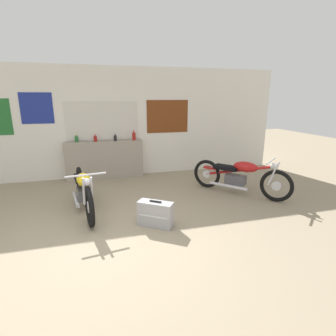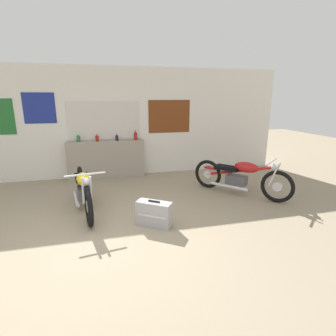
{
  "view_description": "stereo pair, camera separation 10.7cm",
  "coord_description": "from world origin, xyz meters",
  "px_view_note": "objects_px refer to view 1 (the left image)",
  "views": [
    {
      "loc": [
        0.08,
        -3.38,
        2.02
      ],
      "look_at": [
        1.36,
        1.4,
        0.7
      ],
      "focal_mm": 28.0,
      "sensor_mm": 36.0,
      "label": 1
    },
    {
      "loc": [
        0.18,
        -3.4,
        2.02
      ],
      "look_at": [
        1.36,
        1.4,
        0.7
      ],
      "focal_mm": 28.0,
      "sensor_mm": 36.0,
      "label": 2
    }
  ],
  "objects_px": {
    "bottle_leftmost": "(76,139)",
    "motorcycle_yellow": "(84,189)",
    "bottle_left_center": "(95,138)",
    "bottle_center": "(115,138)",
    "bottle_right_center": "(134,136)",
    "hard_case_silver": "(156,214)",
    "motorcycle_red": "(239,176)"
  },
  "relations": [
    {
      "from": "bottle_center",
      "to": "bottle_left_center",
      "type": "bearing_deg",
      "value": 175.63
    },
    {
      "from": "bottle_left_center",
      "to": "bottle_right_center",
      "type": "height_order",
      "value": "bottle_right_center"
    },
    {
      "from": "motorcycle_yellow",
      "to": "hard_case_silver",
      "type": "height_order",
      "value": "motorcycle_yellow"
    },
    {
      "from": "motorcycle_red",
      "to": "hard_case_silver",
      "type": "bearing_deg",
      "value": -154.36
    },
    {
      "from": "bottle_left_center",
      "to": "hard_case_silver",
      "type": "relative_size",
      "value": 0.31
    },
    {
      "from": "bottle_right_center",
      "to": "motorcycle_red",
      "type": "height_order",
      "value": "bottle_right_center"
    },
    {
      "from": "bottle_center",
      "to": "bottle_right_center",
      "type": "distance_m",
      "value": 0.48
    },
    {
      "from": "bottle_center",
      "to": "hard_case_silver",
      "type": "relative_size",
      "value": 0.31
    },
    {
      "from": "bottle_left_center",
      "to": "motorcycle_yellow",
      "type": "height_order",
      "value": "bottle_left_center"
    },
    {
      "from": "bottle_left_center",
      "to": "bottle_center",
      "type": "relative_size",
      "value": 1.0
    },
    {
      "from": "bottle_center",
      "to": "hard_case_silver",
      "type": "xyz_separation_m",
      "value": [
        0.4,
        -2.9,
        -0.84
      ]
    },
    {
      "from": "motorcycle_yellow",
      "to": "hard_case_silver",
      "type": "xyz_separation_m",
      "value": [
        1.14,
        -0.92,
        -0.21
      ]
    },
    {
      "from": "bottle_center",
      "to": "bottle_right_center",
      "type": "bearing_deg",
      "value": 1.37
    },
    {
      "from": "motorcycle_yellow",
      "to": "motorcycle_red",
      "type": "height_order",
      "value": "motorcycle_yellow"
    },
    {
      "from": "bottle_leftmost",
      "to": "motorcycle_yellow",
      "type": "relative_size",
      "value": 0.09
    },
    {
      "from": "motorcycle_yellow",
      "to": "bottle_left_center",
      "type": "bearing_deg",
      "value": 83.02
    },
    {
      "from": "bottle_right_center",
      "to": "motorcycle_red",
      "type": "bearing_deg",
      "value": -44.24
    },
    {
      "from": "bottle_left_center",
      "to": "hard_case_silver",
      "type": "bearing_deg",
      "value": -73.18
    },
    {
      "from": "bottle_center",
      "to": "bottle_right_center",
      "type": "xyz_separation_m",
      "value": [
        0.48,
        0.01,
        0.03
      ]
    },
    {
      "from": "bottle_leftmost",
      "to": "motorcycle_yellow",
      "type": "height_order",
      "value": "bottle_leftmost"
    },
    {
      "from": "bottle_left_center",
      "to": "motorcycle_red",
      "type": "relative_size",
      "value": 0.11
    },
    {
      "from": "bottle_center",
      "to": "motorcycle_red",
      "type": "bearing_deg",
      "value": -37.95
    },
    {
      "from": "bottle_leftmost",
      "to": "bottle_center",
      "type": "xyz_separation_m",
      "value": [
        0.94,
        -0.09,
        -0.0
      ]
    },
    {
      "from": "bottle_leftmost",
      "to": "bottle_center",
      "type": "relative_size",
      "value": 1.02
    },
    {
      "from": "bottle_left_center",
      "to": "bottle_right_center",
      "type": "relative_size",
      "value": 0.71
    },
    {
      "from": "motorcycle_yellow",
      "to": "motorcycle_red",
      "type": "bearing_deg",
      "value": 1.19
    },
    {
      "from": "bottle_left_center",
      "to": "motorcycle_yellow",
      "type": "relative_size",
      "value": 0.09
    },
    {
      "from": "bottle_leftmost",
      "to": "hard_case_silver",
      "type": "distance_m",
      "value": 3.39
    },
    {
      "from": "bottle_right_center",
      "to": "bottle_left_center",
      "type": "bearing_deg",
      "value": 178.47
    },
    {
      "from": "bottle_leftmost",
      "to": "hard_case_silver",
      "type": "relative_size",
      "value": 0.32
    },
    {
      "from": "motorcycle_red",
      "to": "bottle_right_center",
      "type": "bearing_deg",
      "value": 135.76
    },
    {
      "from": "bottle_center",
      "to": "bottle_leftmost",
      "type": "bearing_deg",
      "value": 174.44
    }
  ]
}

